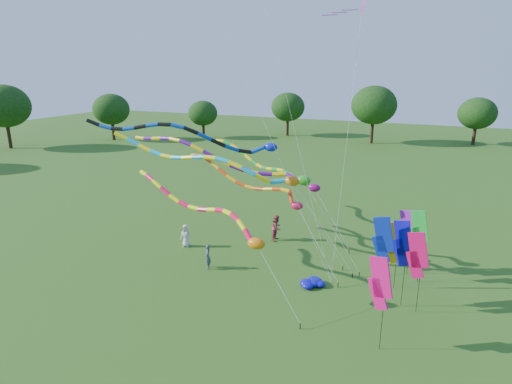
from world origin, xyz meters
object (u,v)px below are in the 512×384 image
at_px(person_b, 208,257).
at_px(person_c, 277,228).
at_px(tube_kite_orange, 252,183).
at_px(person_a, 186,236).
at_px(blue_nylon_heap, 310,283).
at_px(tube_kite_red, 211,214).

distance_m(person_b, person_c, 6.25).
distance_m(tube_kite_orange, person_c, 4.43).
bearing_deg(person_a, person_b, -47.58).
bearing_deg(person_a, tube_kite_orange, 6.21).
bearing_deg(tube_kite_orange, blue_nylon_heap, -9.86).
xyz_separation_m(blue_nylon_heap, person_a, (-9.33, 2.02, 0.58)).
bearing_deg(person_c, person_a, 127.95).
xyz_separation_m(person_a, person_b, (3.00, -2.32, -0.01)).
xyz_separation_m(tube_kite_red, person_c, (1.32, 6.93, -3.07)).
xyz_separation_m(tube_kite_orange, person_b, (-1.37, -3.58, -3.86)).
bearing_deg(blue_nylon_heap, tube_kite_orange, 146.50).
distance_m(blue_nylon_heap, person_b, 6.36).
height_order(tube_kite_red, tube_kite_orange, tube_kite_orange).
bearing_deg(person_b, person_c, 130.17).
bearing_deg(tube_kite_red, person_b, 154.47).
bearing_deg(person_b, tube_kite_orange, 130.71).
height_order(tube_kite_red, person_b, tube_kite_red).
xyz_separation_m(person_b, person_c, (2.30, 5.82, 0.15)).
bearing_deg(tube_kite_red, person_a, 162.54).
height_order(tube_kite_orange, blue_nylon_heap, tube_kite_orange).
bearing_deg(tube_kite_orange, person_c, 91.25).
xyz_separation_m(tube_kite_orange, person_c, (0.92, 2.24, -3.71)).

